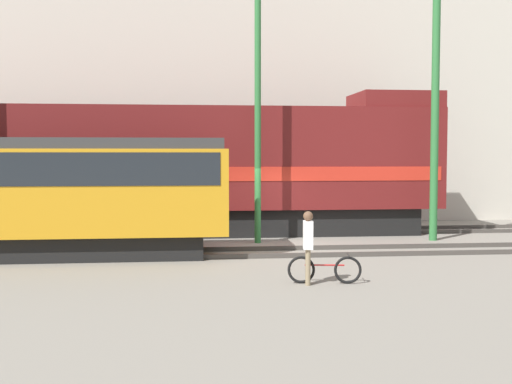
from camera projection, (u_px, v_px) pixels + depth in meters
name	position (u px, v px, depth m)	size (l,w,h in m)	color
ground_plane	(276.00, 247.00, 20.57)	(120.00, 120.00, 0.00)	gray
track_near	(283.00, 252.00, 19.08)	(60.00, 1.51, 0.14)	#47423D
track_far	(263.00, 232.00, 24.03)	(60.00, 1.51, 0.14)	#47423D
building_backdrop	(246.00, 71.00, 30.52)	(31.57, 6.00, 13.89)	beige
freight_locomotive	(160.00, 168.00, 23.48)	(20.94, 3.04, 5.27)	black
streetcar	(21.00, 190.00, 18.16)	(11.67, 2.54, 3.42)	black
bicycle	(325.00, 270.00, 14.72)	(1.69, 0.45, 0.70)	black
person	(308.00, 240.00, 14.54)	(0.27, 0.39, 1.68)	#8C7A5B
utility_pole_center	(258.00, 104.00, 21.23)	(0.21, 0.21, 9.30)	#2D7238
utility_pole_right	(435.00, 97.00, 21.87)	(0.27, 0.27, 9.86)	#2D7238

